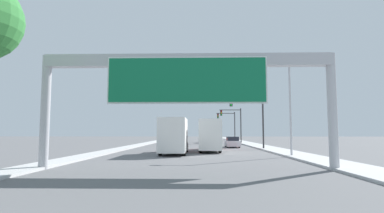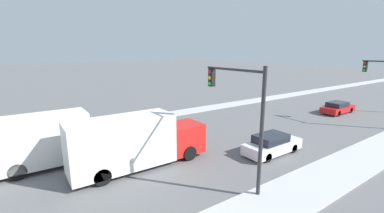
# 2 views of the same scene
# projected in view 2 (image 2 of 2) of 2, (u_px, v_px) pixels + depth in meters

# --- Properties ---
(median_strip_left) EXTENTS (2.00, 120.00, 0.15)m
(median_strip_left) POSITION_uv_depth(u_px,v_px,m) (266.00, 99.00, 39.55)
(median_strip_left) COLOR #B9B9B9
(median_strip_left) RESTS_ON ground
(car_near_center) EXTENTS (1.89, 4.75, 1.38)m
(car_near_center) POSITION_uv_depth(u_px,v_px,m) (338.00, 108.00, 30.70)
(car_near_center) COLOR red
(car_near_center) RESTS_ON ground
(car_near_left) EXTENTS (1.78, 4.70, 1.49)m
(car_near_left) POSITION_uv_depth(u_px,v_px,m) (272.00, 144.00, 18.62)
(car_near_left) COLOR silver
(car_near_left) RESTS_ON ground
(truck_box_primary) EXTENTS (2.31, 8.85, 3.43)m
(truck_box_primary) POSITION_uv_depth(u_px,v_px,m) (135.00, 142.00, 16.18)
(truck_box_primary) COLOR red
(truck_box_primary) RESTS_ON ground
(truck_box_secondary) EXTENTS (2.41, 7.83, 3.41)m
(truck_box_secondary) POSITION_uv_depth(u_px,v_px,m) (54.00, 139.00, 16.67)
(truck_box_secondary) COLOR red
(truck_box_secondary) RESTS_ON ground
(traffic_light_near_intersection) EXTENTS (4.34, 0.32, 6.70)m
(traffic_light_near_intersection) POSITION_uv_depth(u_px,v_px,m) (243.00, 107.00, 13.35)
(traffic_light_near_intersection) COLOR #2D2D30
(traffic_light_near_intersection) RESTS_ON ground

